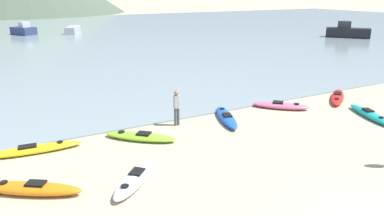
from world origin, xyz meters
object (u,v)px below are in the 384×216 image
kayak_on_sand_7 (33,149)px  moored_boat_2 (73,30)px  kayak_on_sand_1 (32,188)px  kayak_on_sand_3 (136,178)px  moored_boat_0 (24,30)px  kayak_on_sand_2 (338,97)px  person_near_waterline (177,106)px  moored_boat_1 (348,32)px  kayak_on_sand_4 (140,137)px  kayak_on_sand_6 (370,114)px  kayak_on_sand_0 (281,106)px  kayak_on_sand_5 (226,117)px

kayak_on_sand_7 → moored_boat_2: bearing=76.1°
kayak_on_sand_1 → kayak_on_sand_3: size_ratio=1.16×
kayak_on_sand_7 → moored_boat_0: (3.50, 39.08, 0.49)m
kayak_on_sand_2 → moored_boat_0: bearing=106.1°
person_near_waterline → moored_boat_0: 39.07m
kayak_on_sand_3 → kayak_on_sand_7: (-2.44, 3.77, -0.01)m
moored_boat_0 → moored_boat_2: moored_boat_0 is taller
kayak_on_sand_2 → moored_boat_1: bearing=38.8°
kayak_on_sand_2 → moored_boat_2: 38.49m
kayak_on_sand_7 → person_near_waterline: person_near_waterline is taller
kayak_on_sand_7 → moored_boat_0: moored_boat_0 is taller
kayak_on_sand_1 → kayak_on_sand_4: (4.18, 2.29, -0.03)m
kayak_on_sand_1 → moored_boat_2: 41.67m
moored_boat_0 → kayak_on_sand_6: bearing=-76.2°
person_near_waterline → kayak_on_sand_6: bearing=-22.0°
moored_boat_0 → moored_boat_1: (33.58, -21.80, 0.11)m
kayak_on_sand_3 → moored_boat_2: bearing=80.6°
kayak_on_sand_3 → kayak_on_sand_6: (11.46, 0.57, 0.01)m
kayak_on_sand_2 → kayak_on_sand_3: kayak_on_sand_2 is taller
kayak_on_sand_3 → moored_boat_2: 41.90m
kayak_on_sand_1 → person_near_waterline: bearing=26.5°
moored_boat_0 → kayak_on_sand_7: bearing=-95.1°
kayak_on_sand_0 → kayak_on_sand_6: size_ratio=0.81×
person_near_waterline → kayak_on_sand_3: bearing=-130.7°
person_near_waterline → moored_boat_1: bearing=28.8°
kayak_on_sand_4 → kayak_on_sand_0: bearing=3.4°
kayak_on_sand_3 → moored_boat_2: size_ratio=0.59×
kayak_on_sand_0 → moored_boat_0: moored_boat_0 is taller
kayak_on_sand_1 → kayak_on_sand_2: size_ratio=0.96×
kayak_on_sand_3 → moored_boat_0: size_ratio=0.67×
kayak_on_sand_2 → moored_boat_1: size_ratio=0.60×
kayak_on_sand_7 → moored_boat_1: moored_boat_1 is taller
kayak_on_sand_3 → kayak_on_sand_4: kayak_on_sand_3 is taller
kayak_on_sand_2 → kayak_on_sand_7: bearing=178.0°
kayak_on_sand_7 → moored_boat_0: 39.24m
kayak_on_sand_6 → moored_boat_0: (-10.40, 42.29, 0.47)m
kayak_on_sand_1 → kayak_on_sand_7: (0.38, 2.97, -0.03)m
kayak_on_sand_6 → moored_boat_1: moored_boat_1 is taller
kayak_on_sand_4 → moored_boat_2: size_ratio=0.64×
person_near_waterline → moored_boat_2: size_ratio=0.38×
kayak_on_sand_0 → moored_boat_1: size_ratio=0.51×
kayak_on_sand_0 → person_near_waterline: 5.56m
kayak_on_sand_1 → moored_boat_2: (9.65, 40.53, 0.34)m
kayak_on_sand_2 → moored_boat_0: size_ratio=0.81×
kayak_on_sand_0 → kayak_on_sand_5: kayak_on_sand_0 is taller
kayak_on_sand_5 → kayak_on_sand_6: bearing=-25.2°
kayak_on_sand_4 → kayak_on_sand_7: kayak_on_sand_7 is taller
moored_boat_0 → moored_boat_2: 5.97m
kayak_on_sand_0 → moored_boat_0: bearing=101.2°
kayak_on_sand_1 → moored_boat_0: (3.88, 42.06, 0.46)m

